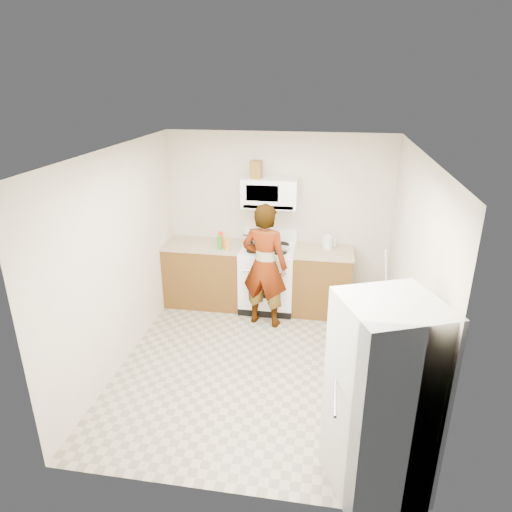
% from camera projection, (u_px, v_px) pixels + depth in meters
% --- Properties ---
extents(floor, '(3.60, 3.60, 0.00)m').
position_uv_depth(floor, '(258.00, 365.00, 5.40)').
color(floor, gray).
rests_on(floor, ground).
extents(back_wall, '(3.20, 0.02, 2.50)m').
position_uv_depth(back_wall, '(278.00, 220.00, 6.59)').
color(back_wall, beige).
rests_on(back_wall, floor).
extents(right_wall, '(0.02, 3.60, 2.50)m').
position_uv_depth(right_wall, '(410.00, 278.00, 4.70)').
color(right_wall, beige).
rests_on(right_wall, floor).
extents(cabinet_left, '(1.12, 0.62, 0.90)m').
position_uv_depth(cabinet_left, '(205.00, 275.00, 6.76)').
color(cabinet_left, brown).
rests_on(cabinet_left, floor).
extents(counter_left, '(1.14, 0.64, 0.03)m').
position_uv_depth(counter_left, '(204.00, 245.00, 6.59)').
color(counter_left, tan).
rests_on(counter_left, cabinet_left).
extents(cabinet_right, '(0.80, 0.62, 0.90)m').
position_uv_depth(cabinet_right, '(322.00, 282.00, 6.50)').
color(cabinet_right, brown).
rests_on(cabinet_right, floor).
extents(counter_right, '(0.82, 0.64, 0.03)m').
position_uv_depth(counter_right, '(324.00, 252.00, 6.33)').
color(counter_right, tan).
rests_on(counter_right, cabinet_right).
extents(gas_range, '(0.76, 0.65, 1.13)m').
position_uv_depth(gas_range, '(268.00, 277.00, 6.60)').
color(gas_range, white).
rests_on(gas_range, floor).
extents(microwave, '(0.76, 0.38, 0.40)m').
position_uv_depth(microwave, '(270.00, 193.00, 6.27)').
color(microwave, white).
rests_on(microwave, back_wall).
extents(person, '(0.69, 0.53, 1.71)m').
position_uv_depth(person, '(265.00, 266.00, 6.03)').
color(person, tan).
rests_on(person, floor).
extents(fridge, '(0.91, 0.91, 1.70)m').
position_uv_depth(fridge, '(382.00, 400.00, 3.53)').
color(fridge, silver).
rests_on(fridge, floor).
extents(kettle, '(0.15, 0.15, 0.18)m').
position_uv_depth(kettle, '(328.00, 243.00, 6.38)').
color(kettle, silver).
rests_on(kettle, counter_right).
extents(jug, '(0.16, 0.16, 0.24)m').
position_uv_depth(jug, '(256.00, 170.00, 6.14)').
color(jug, brown).
rests_on(jug, microwave).
extents(saucepan, '(0.28, 0.28, 0.13)m').
position_uv_depth(saucepan, '(261.00, 239.00, 6.54)').
color(saucepan, silver).
rests_on(saucepan, gas_range).
extents(tray, '(0.27, 0.20, 0.05)m').
position_uv_depth(tray, '(280.00, 249.00, 6.34)').
color(tray, white).
rests_on(tray, gas_range).
extents(bottle_spray, '(0.07, 0.07, 0.24)m').
position_uv_depth(bottle_spray, '(221.00, 240.00, 6.37)').
color(bottle_spray, red).
rests_on(bottle_spray, counter_left).
extents(bottle_hot_sauce, '(0.06, 0.06, 0.16)m').
position_uv_depth(bottle_hot_sauce, '(227.00, 245.00, 6.31)').
color(bottle_hot_sauce, orange).
rests_on(bottle_hot_sauce, counter_left).
extents(bottle_green_cap, '(0.08, 0.08, 0.20)m').
position_uv_depth(bottle_green_cap, '(219.00, 243.00, 6.34)').
color(bottle_green_cap, '#208518').
rests_on(bottle_green_cap, counter_left).
extents(pot_lid, '(0.25, 0.25, 0.01)m').
position_uv_depth(pot_lid, '(223.00, 250.00, 6.34)').
color(pot_lid, white).
rests_on(pot_lid, counter_left).
extents(broom, '(0.18, 0.21, 1.18)m').
position_uv_depth(broom, '(386.00, 291.00, 5.91)').
color(broom, white).
rests_on(broom, floor).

